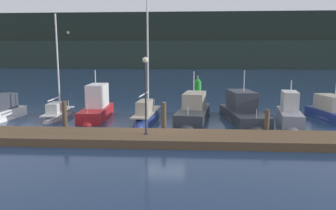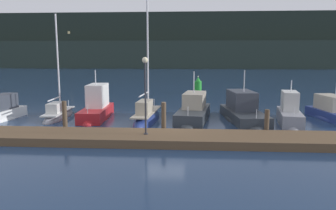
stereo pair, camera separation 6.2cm
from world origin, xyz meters
TOP-DOWN VIEW (x-y plane):
  - ground_plane at (0.00, 0.00)m, footprint 400.00×400.00m
  - dock at (0.00, -2.20)m, footprint 30.63×2.80m
  - mooring_pile_1 at (-6.02, -0.55)m, footprint 0.28×0.28m
  - mooring_pile_2 at (0.00, -0.55)m, footprint 0.28×0.28m
  - mooring_pile_3 at (6.02, -0.55)m, footprint 0.28×0.28m
  - sailboat_berth_2 at (-8.36, 4.10)m, footprint 1.64×5.31m
  - motorboat_berth_3 at (-5.45, 4.21)m, footprint 2.11×5.80m
  - sailboat_berth_4 at (-1.51, 3.15)m, footprint 1.87×6.25m
  - motorboat_berth_5 at (1.81, 4.13)m, footprint 3.01×6.60m
  - motorboat_berth_6 at (5.43, 4.25)m, footprint 3.21×6.99m
  - motorboat_berth_7 at (8.44, 3.21)m, footprint 2.22×4.86m
  - motorboat_berth_8 at (12.11, 4.74)m, footprint 2.94×6.04m
  - channel_buoy at (2.52, 20.37)m, footprint 1.28×1.28m
  - dock_lamppost at (-0.84, -2.28)m, footprint 0.32×0.32m
  - hillside_backdrop at (-0.87, 93.38)m, footprint 240.00×23.00m

SIDE VIEW (x-z plane):
  - ground_plane at x=0.00m, z-range 0.00..0.00m
  - sailboat_berth_2 at x=-8.36m, z-range -3.96..4.28m
  - sailboat_berth_4 at x=-1.51m, z-range -4.63..4.96m
  - dock at x=0.00m, z-range 0.00..0.45m
  - motorboat_berth_8 at x=12.11m, z-range -1.42..1.96m
  - motorboat_berth_5 at x=1.81m, z-range -1.71..2.39m
  - motorboat_berth_6 at x=5.43m, z-range -1.71..2.45m
  - motorboat_berth_3 at x=-5.45m, z-range -1.70..2.57m
  - motorboat_berth_7 at x=8.44m, z-range -1.28..2.18m
  - channel_buoy at x=2.52m, z-range -0.25..1.82m
  - mooring_pile_3 at x=6.02m, z-range 0.00..1.59m
  - mooring_pile_2 at x=0.00m, z-range 0.00..1.97m
  - mooring_pile_1 at x=-6.02m, z-range 0.00..1.98m
  - dock_lamppost at x=-0.84m, z-range 1.14..5.32m
  - hillside_backdrop at x=-0.87m, z-range -0.70..16.97m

